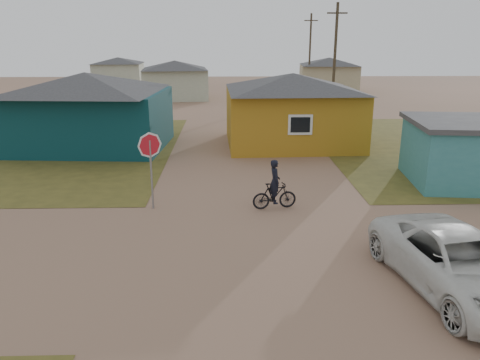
% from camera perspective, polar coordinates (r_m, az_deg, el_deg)
% --- Properties ---
extents(ground, '(120.00, 120.00, 0.00)m').
position_cam_1_polar(ground, '(12.99, 3.41, -9.39)').
color(ground, '#956E56').
extents(house_teal, '(8.93, 7.08, 4.00)m').
position_cam_1_polar(house_teal, '(26.42, -18.08, 8.16)').
color(house_teal, '#092F35').
rests_on(house_teal, ground).
extents(house_yellow, '(7.72, 6.76, 3.90)m').
position_cam_1_polar(house_yellow, '(26.10, 6.38, 8.68)').
color(house_yellow, '#AA781A').
rests_on(house_yellow, ground).
extents(house_pale_west, '(7.04, 6.15, 3.60)m').
position_cam_1_polar(house_pale_west, '(46.01, -7.91, 12.07)').
color(house_pale_west, '#B3BAA0').
rests_on(house_pale_west, ground).
extents(house_beige_east, '(6.95, 6.05, 3.60)m').
position_cam_1_polar(house_beige_east, '(52.90, 10.75, 12.58)').
color(house_beige_east, tan).
rests_on(house_beige_east, ground).
extents(house_pale_north, '(6.28, 5.81, 3.40)m').
position_cam_1_polar(house_pale_north, '(59.14, -14.58, 12.69)').
color(house_pale_north, '#B3BAA0').
rests_on(house_pale_north, ground).
extents(utility_pole_near, '(1.40, 0.20, 8.00)m').
position_cam_1_polar(utility_pole_near, '(34.46, 11.46, 14.06)').
color(utility_pole_near, '#423627').
rests_on(utility_pole_near, ground).
extents(utility_pole_far, '(1.40, 0.20, 8.00)m').
position_cam_1_polar(utility_pole_far, '(50.34, 8.51, 15.07)').
color(utility_pole_far, '#423627').
rests_on(utility_pole_far, ground).
extents(stop_sign, '(0.87, 0.23, 2.72)m').
position_cam_1_polar(stop_sign, '(16.19, -10.89, 3.18)').
color(stop_sign, gray).
rests_on(stop_sign, ground).
extents(cyclist, '(1.61, 0.70, 1.77)m').
position_cam_1_polar(cyclist, '(16.29, 4.24, -1.35)').
color(cyclist, black).
rests_on(cyclist, ground).
extents(vehicle, '(3.21, 5.53, 1.45)m').
position_cam_1_polar(vehicle, '(12.22, 25.22, -9.15)').
color(vehicle, silver).
rests_on(vehicle, ground).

